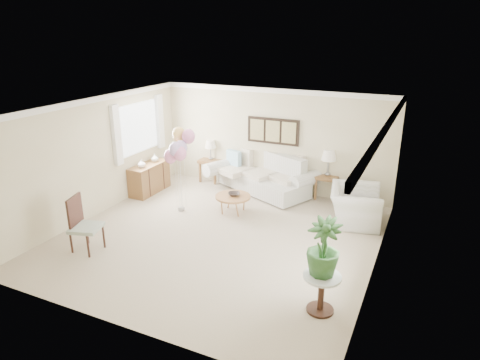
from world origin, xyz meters
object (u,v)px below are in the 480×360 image
(balloon_cluster, at_px, (179,147))
(coffee_table, at_px, (233,197))
(armchair, at_px, (355,206))
(accent_chair, at_px, (82,223))
(sofa, at_px, (264,176))

(balloon_cluster, bearing_deg, coffee_table, 22.82)
(armchair, xyz_separation_m, accent_chair, (-4.38, -3.36, 0.16))
(armchair, relative_size, balloon_cluster, 0.61)
(coffee_table, height_order, accent_chair, accent_chair)
(armchair, xyz_separation_m, balloon_cluster, (-3.67, -1.08, 1.15))
(accent_chair, distance_m, balloon_cluster, 2.58)
(coffee_table, relative_size, accent_chair, 0.76)
(armchair, relative_size, accent_chair, 1.12)
(sofa, xyz_separation_m, accent_chair, (-1.90, -4.30, 0.15))
(balloon_cluster, bearing_deg, armchair, 16.44)
(sofa, bearing_deg, accent_chair, -113.84)
(armchair, height_order, balloon_cluster, balloon_cluster)
(sofa, height_order, armchair, sofa)
(coffee_table, height_order, balloon_cluster, balloon_cluster)
(sofa, xyz_separation_m, armchair, (2.48, -0.94, -0.01))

